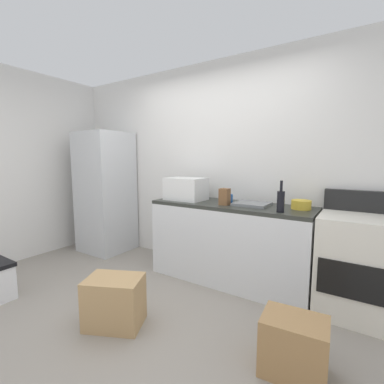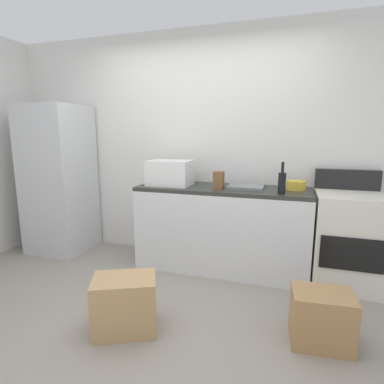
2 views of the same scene
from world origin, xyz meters
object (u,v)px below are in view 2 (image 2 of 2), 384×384
(microwave, at_px, (170,173))
(cardboard_box_medium, at_px, (321,318))
(stove_oven, at_px, (346,238))
(wine_bottle, at_px, (282,182))
(knife_block, at_px, (219,180))
(refrigerator, at_px, (59,180))
(mixing_bowl, at_px, (296,185))
(cardboard_box_large, at_px, (125,304))
(coffee_mug, at_px, (220,182))

(microwave, height_order, cardboard_box_medium, microwave)
(stove_oven, relative_size, cardboard_box_medium, 2.72)
(wine_bottle, distance_m, knife_block, 0.62)
(refrigerator, height_order, stove_oven, refrigerator)
(stove_oven, bearing_deg, cardboard_box_medium, -105.86)
(mixing_bowl, relative_size, cardboard_box_large, 0.42)
(refrigerator, relative_size, cardboard_box_medium, 4.42)
(stove_oven, bearing_deg, mixing_bowl, 171.09)
(cardboard_box_medium, bearing_deg, refrigerator, 162.08)
(knife_block, xyz_separation_m, cardboard_box_large, (-0.43, -1.19, -0.78))
(coffee_mug, bearing_deg, knife_block, -84.55)
(wine_bottle, height_order, cardboard_box_medium, wine_bottle)
(microwave, bearing_deg, refrigerator, -179.45)
(microwave, distance_m, knife_block, 0.56)
(refrigerator, relative_size, knife_block, 9.94)
(refrigerator, relative_size, coffee_mug, 17.88)
(refrigerator, height_order, knife_block, refrigerator)
(stove_oven, xyz_separation_m, wine_bottle, (-0.62, -0.19, 0.54))
(cardboard_box_large, bearing_deg, cardboard_box_medium, 11.62)
(refrigerator, xyz_separation_m, stove_oven, (3.27, 0.06, -0.43))
(coffee_mug, bearing_deg, stove_oven, -1.68)
(mixing_bowl, bearing_deg, cardboard_box_large, -130.61)
(coffee_mug, xyz_separation_m, cardboard_box_medium, (0.96, -1.06, -0.76))
(microwave, distance_m, cardboard_box_medium, 1.99)
(cardboard_box_large, height_order, cardboard_box_medium, cardboard_box_large)
(knife_block, height_order, cardboard_box_medium, knife_block)
(mixing_bowl, bearing_deg, microwave, -174.88)
(stove_oven, relative_size, microwave, 2.39)
(stove_oven, height_order, microwave, microwave)
(refrigerator, height_order, cardboard_box_medium, refrigerator)
(refrigerator, height_order, cardboard_box_large, refrigerator)
(refrigerator, height_order, mixing_bowl, refrigerator)
(stove_oven, relative_size, cardboard_box_large, 2.41)
(mixing_bowl, bearing_deg, refrigerator, -177.29)
(mixing_bowl, relative_size, cardboard_box_medium, 0.47)
(coffee_mug, relative_size, mixing_bowl, 0.53)
(refrigerator, xyz_separation_m, mixing_bowl, (2.78, 0.13, 0.05))
(wine_bottle, xyz_separation_m, cardboard_box_medium, (0.33, -0.82, -0.82))
(mixing_bowl, bearing_deg, knife_block, -165.73)
(microwave, xyz_separation_m, cardboard_box_large, (0.13, -1.26, -0.83))
(knife_block, xyz_separation_m, cardboard_box_medium, (0.95, -0.90, -0.80))
(microwave, relative_size, coffee_mug, 4.60)
(stove_oven, distance_m, wine_bottle, 0.85)
(microwave, height_order, wine_bottle, wine_bottle)
(coffee_mug, height_order, cardboard_box_medium, coffee_mug)
(refrigerator, bearing_deg, microwave, 0.55)
(wine_bottle, xyz_separation_m, cardboard_box_large, (-1.05, -1.11, -0.80))
(wine_bottle, relative_size, coffee_mug, 3.00)
(cardboard_box_medium, bearing_deg, knife_block, 136.42)
(microwave, xyz_separation_m, cardboard_box_medium, (1.51, -0.98, -0.84))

